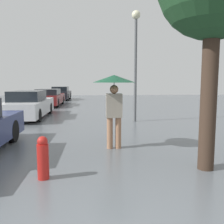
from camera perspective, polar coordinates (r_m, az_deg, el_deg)
The scene contains 6 objects.
pedestrian at distance 6.26m, azimuth 0.48°, elevation 5.02°, with size 1.07×1.07×1.87m.
parked_car_second at distance 12.54m, azimuth -18.48°, elevation 1.51°, with size 1.62×4.59×1.28m.
parked_car_third at distance 18.47m, azimuth -14.24°, elevation 3.20°, with size 1.74×4.52×1.19m.
parked_car_farthest at distance 24.13m, azimuth -11.61°, elevation 4.15°, with size 1.63×4.09×1.25m.
street_lamp at distance 10.79m, azimuth 5.44°, elevation 14.60°, with size 0.36×0.36×4.61m.
fire_hydrant at distance 4.58m, azimuth -15.51°, elevation -10.06°, with size 0.20×0.20×0.76m.
Camera 1 is at (-0.20, -2.07, 1.70)m, focal length 40.00 mm.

